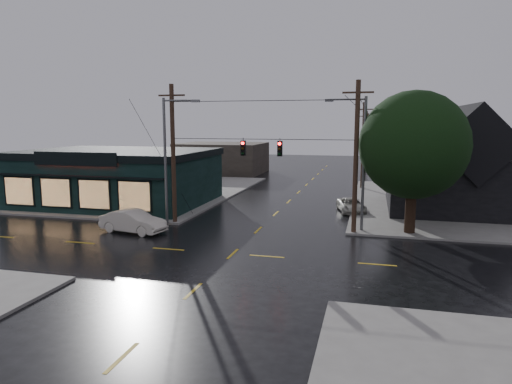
% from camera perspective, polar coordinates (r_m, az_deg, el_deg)
% --- Properties ---
extents(ground_plane, '(160.00, 160.00, 0.00)m').
position_cam_1_polar(ground_plane, '(26.35, -2.92, -7.73)').
color(ground_plane, black).
extents(sidewalk_nw, '(28.00, 28.00, 0.15)m').
position_cam_1_polar(sidewalk_nw, '(52.53, -17.47, 0.24)').
color(sidewalk_nw, slate).
rests_on(sidewalk_nw, ground).
extents(pizza_shop, '(16.30, 12.34, 4.90)m').
position_cam_1_polar(pizza_shop, '(43.65, -16.88, 1.90)').
color(pizza_shop, black).
rests_on(pizza_shop, ground).
extents(ne_building, '(12.60, 11.60, 8.75)m').
position_cam_1_polar(ne_building, '(41.90, 24.60, 3.85)').
color(ne_building, black).
rests_on(ne_building, ground).
extents(corner_tree, '(7.07, 7.07, 9.38)m').
position_cam_1_polar(corner_tree, '(31.55, 19.12, 5.54)').
color(corner_tree, black).
rests_on(corner_tree, ground).
extents(utility_pole_nw, '(2.00, 0.32, 10.15)m').
position_cam_1_polar(utility_pole_nw, '(34.50, -10.08, -3.90)').
color(utility_pole_nw, '#322416').
rests_on(utility_pole_nw, ground).
extents(utility_pole_ne, '(2.00, 0.32, 10.15)m').
position_cam_1_polar(utility_pole_ne, '(31.54, 12.08, -5.15)').
color(utility_pole_ne, '#322416').
rests_on(utility_pole_ne, ground).
extents(utility_pole_far_a, '(2.00, 0.32, 9.65)m').
position_cam_1_polar(utility_pole_far_a, '(52.66, 13.04, 0.36)').
color(utility_pole_far_a, '#322416').
rests_on(utility_pole_far_a, ground).
extents(utility_pole_far_b, '(2.00, 0.32, 9.15)m').
position_cam_1_polar(utility_pole_far_b, '(72.52, 13.43, 2.59)').
color(utility_pole_far_b, '#322416').
rests_on(utility_pole_far_b, ground).
extents(utility_pole_far_c, '(2.00, 0.32, 9.15)m').
position_cam_1_polar(utility_pole_far_c, '(92.43, 13.65, 3.85)').
color(utility_pole_far_c, '#322416').
rests_on(utility_pole_far_c, ground).
extents(span_signal_assembly, '(13.00, 0.48, 1.23)m').
position_cam_1_polar(span_signal_assembly, '(31.56, 0.67, 5.53)').
color(span_signal_assembly, black).
rests_on(span_signal_assembly, ground).
extents(streetlight_nw, '(5.40, 0.30, 9.15)m').
position_cam_1_polar(streetlight_nw, '(34.00, -11.03, -4.11)').
color(streetlight_nw, '#5D5F61').
rests_on(streetlight_nw, ground).
extents(streetlight_ne, '(5.40, 0.30, 9.15)m').
position_cam_1_polar(streetlight_ne, '(32.20, 13.02, -4.89)').
color(streetlight_ne, '#5D5F61').
rests_on(streetlight_ne, ground).
extents(bg_building_west, '(12.00, 10.00, 4.40)m').
position_cam_1_polar(bg_building_west, '(67.84, -4.25, 4.26)').
color(bg_building_west, '#2F2922').
rests_on(bg_building_west, ground).
extents(bg_building_east, '(14.00, 12.00, 5.60)m').
position_cam_1_polar(bg_building_east, '(69.80, 21.31, 4.31)').
color(bg_building_east, '#292A2E').
rests_on(bg_building_east, ground).
extents(sedan_cream, '(4.91, 2.45, 1.54)m').
position_cam_1_polar(sedan_cream, '(32.19, -15.12, -3.57)').
color(sedan_cream, beige).
rests_on(sedan_cream, ground).
extents(suv_silver, '(2.87, 4.52, 1.16)m').
position_cam_1_polar(suv_silver, '(38.91, 11.84, -1.64)').
color(suv_silver, '#B6B4A8').
rests_on(suv_silver, ground).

